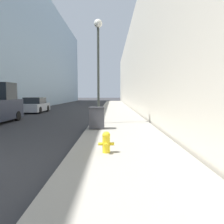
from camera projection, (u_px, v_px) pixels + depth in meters
The scene contains 6 objects.
sidewalk_right at pixel (116, 111), 22.30m from camera, with size 3.44×60.00×0.14m.
building_right_stone at pixel (172, 69), 29.85m from camera, with size 12.00×60.00×10.50m.
fire_hydrant at pixel (106, 142), 6.21m from camera, with size 0.46×0.34×0.61m.
trash_bin at pixel (97, 118), 10.50m from camera, with size 0.73×0.61×1.05m.
lamppost at pixel (98, 55), 12.29m from camera, with size 0.47×0.47×5.83m.
parked_sedan_near at pixel (35, 106), 21.24m from camera, with size 1.89×4.03×1.48m.
Camera 1 is at (4.99, -4.23, 1.82)m, focal length 35.00 mm.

